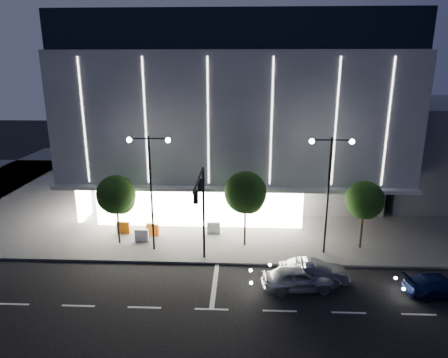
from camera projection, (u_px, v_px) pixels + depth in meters
The scene contains 17 objects.
ground at pixel (182, 294), 25.03m from camera, with size 160.00×160.00×0.00m, color black.
sidewalk_museum at pixel (252, 184), 47.85m from camera, with size 70.00×40.00×0.15m, color #474747.
museum at pixel (236, 108), 43.78m from camera, with size 30.00×25.80×18.00m.
annex_building at pixel (436, 146), 45.63m from camera, with size 16.00×20.00×10.00m, color #4C4C51.
traffic_mast at pixel (201, 201), 26.81m from camera, with size 0.33×5.89×7.07m.
street_lamp_west at pixel (150, 177), 29.28m from camera, with size 3.16×0.36×9.00m.
street_lamp_east at pixel (329, 179), 28.74m from camera, with size 3.16×0.36×9.00m.
tree_left at pixel (117, 197), 30.91m from camera, with size 3.02×3.02×5.72m.
tree_mid at pixel (246, 195), 30.41m from camera, with size 3.25×3.25×6.15m.
tree_right at pixel (365, 202), 30.16m from camera, with size 2.91×2.91×5.51m.
car_lead at pixel (298, 278), 25.39m from camera, with size 1.84×4.58×1.56m, color #A0A1A7.
car_second at pixel (314, 272), 26.27m from camera, with size 1.56×4.47×1.47m, color #A3A4AA.
car_third at pixel (440, 285), 24.86m from camera, with size 1.82×4.47×1.30m, color navy.
barrier_a at pixel (123, 227), 33.70m from camera, with size 1.10×0.25×1.00m, color orange.
barrier_b at pixel (142, 235), 32.12m from camera, with size 1.10×0.25×1.00m, color white.
barrier_c at pixel (153, 230), 33.25m from camera, with size 1.10×0.25×1.00m, color #CD550B.
barrier_d at pixel (214, 228), 33.61m from camera, with size 1.10×0.25×1.00m, color silver.
Camera 1 is at (3.62, -21.94, 13.85)m, focal length 32.00 mm.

